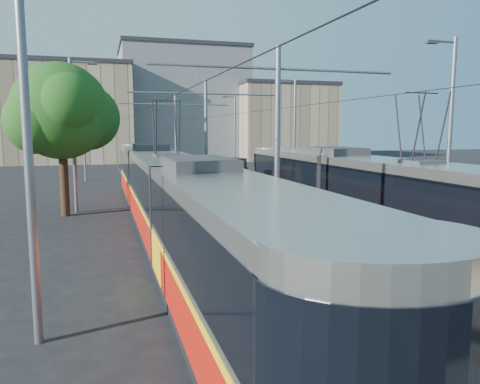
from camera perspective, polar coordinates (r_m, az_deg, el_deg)
name	(u,v)px	position (r m, az deg, el deg)	size (l,w,h in m)	color
ground	(412,338)	(10.92, 20.22, -16.36)	(160.00, 160.00, 0.00)	black
platform	(218,206)	(26.01, -2.66, -1.72)	(4.00, 50.00, 0.30)	gray
tactile_strip_left	(193,204)	(25.68, -5.80, -1.52)	(0.70, 50.00, 0.01)	gray
tactile_strip_right	(243,202)	(26.36, 0.40, -1.25)	(0.70, 50.00, 0.01)	gray
rails	(218,208)	(26.03, -2.66, -2.02)	(8.71, 70.00, 0.03)	gray
tram_left	(167,195)	(19.32, -8.83, -0.38)	(2.43, 32.20, 5.50)	black
tram_right	(416,207)	(16.19, 20.69, -1.76)	(2.43, 27.95, 5.50)	black
catenary	(232,126)	(22.92, -1.01, 8.01)	(9.20, 70.00, 7.00)	slate
street_lamps	(203,133)	(29.57, -4.58, 7.22)	(15.18, 38.22, 8.00)	slate
shelter	(236,182)	(24.02, -0.53, 1.19)	(0.96, 1.31, 2.63)	black
tree	(68,113)	(25.30, -20.26, 9.00)	(5.28, 4.88, 7.67)	#382314
building_left	(70,113)	(68.08, -20.01, 9.01)	(16.32, 12.24, 13.17)	tan
building_centre	(182,104)	(73.05, -7.04, 10.61)	(18.36, 14.28, 16.57)	gray
building_right	(282,122)	(70.93, 5.17, 8.55)	(14.28, 10.20, 11.18)	tan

